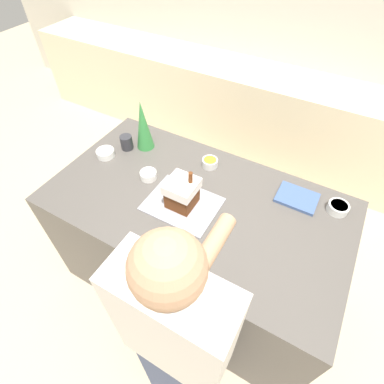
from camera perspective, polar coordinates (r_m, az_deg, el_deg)
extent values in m
plane|color=#C6B28E|center=(2.53, 0.57, -15.31)|extent=(12.00, 12.00, 0.00)
cube|color=beige|center=(3.28, 21.13, 27.89)|extent=(8.00, 0.05, 2.60)
cube|color=beige|center=(3.34, 15.76, 13.03)|extent=(6.00, 0.60, 0.91)
cube|color=#514C47|center=(2.14, 0.67, -9.69)|extent=(1.79, 0.99, 0.91)
cube|color=#9E9EA8|center=(1.75, -1.86, -2.28)|extent=(0.41, 0.32, 0.01)
cube|color=#5B2D14|center=(1.70, -1.91, -0.95)|extent=(0.15, 0.15, 0.11)
cube|color=white|center=(1.64, -1.99, 1.09)|extent=(0.17, 0.17, 0.06)
cylinder|color=#5B2D14|center=(1.60, -0.29, 2.78)|extent=(0.02, 0.02, 0.07)
cone|color=#33843D|center=(2.06, -9.31, 12.43)|extent=(0.12, 0.12, 0.35)
cylinder|color=silver|center=(1.97, 3.43, 5.58)|extent=(0.10, 0.10, 0.05)
cylinder|color=orange|center=(1.96, 3.45, 6.02)|extent=(0.08, 0.08, 0.01)
cylinder|color=silver|center=(1.89, 26.03, -2.71)|extent=(0.12, 0.12, 0.05)
cylinder|color=yellow|center=(1.88, 26.21, -2.33)|extent=(0.09, 0.09, 0.01)
cylinder|color=white|center=(1.91, -8.30, 3.24)|extent=(0.10, 0.10, 0.05)
cylinder|color=brown|center=(1.89, -8.36, 3.64)|extent=(0.08, 0.08, 0.01)
cylinder|color=white|center=(2.13, -16.14, 7.12)|extent=(0.12, 0.12, 0.05)
cylinder|color=brown|center=(2.12, -16.24, 7.48)|extent=(0.10, 0.10, 0.01)
cube|color=#3F598C|center=(1.88, 19.38, -1.04)|extent=(0.23, 0.18, 0.02)
cylinder|color=#2D2D33|center=(2.14, -12.36, 9.22)|extent=(0.08, 0.08, 0.10)
cube|color=#424C6B|center=(1.89, -2.26, -31.03)|extent=(0.33, 0.18, 0.80)
cube|color=silver|center=(1.19, -3.35, -24.03)|extent=(0.43, 0.20, 0.63)
sphere|color=tan|center=(0.80, -4.69, -14.24)|extent=(0.22, 0.22, 0.22)
cylinder|color=tan|center=(1.14, 2.23, -12.79)|extent=(0.07, 0.43, 0.07)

